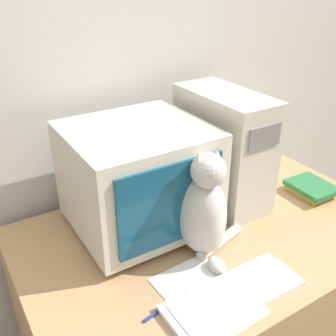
% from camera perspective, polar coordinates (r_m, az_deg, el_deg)
% --- Properties ---
extents(wall_back, '(7.00, 0.05, 2.50)m').
position_cam_1_polar(wall_back, '(1.60, -3.39, 14.44)').
color(wall_back, silver).
rests_on(wall_back, ground_plane).
extents(desk, '(1.34, 0.84, 0.77)m').
position_cam_1_polar(desk, '(1.69, 5.92, -19.36)').
color(desk, tan).
rests_on(desk, ground_plane).
extents(crt_monitor, '(0.45, 0.43, 0.38)m').
position_cam_1_polar(crt_monitor, '(1.34, -4.30, -1.43)').
color(crt_monitor, beige).
rests_on(crt_monitor, desk).
extents(computer_tower, '(0.20, 0.42, 0.43)m').
position_cam_1_polar(computer_tower, '(1.52, 7.94, 2.92)').
color(computer_tower, beige).
rests_on(computer_tower, desk).
extents(keyboard, '(0.42, 0.15, 0.02)m').
position_cam_1_polar(keyboard, '(1.18, 9.45, -17.68)').
color(keyboard, silver).
rests_on(keyboard, desk).
extents(cat, '(0.26, 0.27, 0.37)m').
position_cam_1_polar(cat, '(1.24, 5.03, -6.15)').
color(cat, silver).
rests_on(cat, desk).
extents(book_stack, '(0.15, 0.18, 0.04)m').
position_cam_1_polar(book_stack, '(1.72, 20.01, -2.79)').
color(book_stack, gold).
rests_on(book_stack, desk).
extents(pen, '(0.16, 0.04, 0.01)m').
position_cam_1_polar(pen, '(1.15, -0.25, -19.35)').
color(pen, navy).
rests_on(pen, desk).
extents(paper_sheet, '(0.22, 0.30, 0.00)m').
position_cam_1_polar(paper_sheet, '(1.18, 5.53, -17.94)').
color(paper_sheet, white).
rests_on(paper_sheet, desk).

